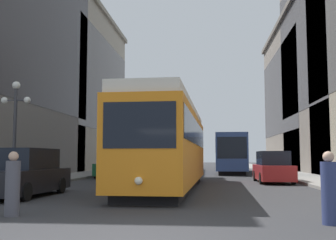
{
  "coord_description": "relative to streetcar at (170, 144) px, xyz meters",
  "views": [
    {
      "loc": [
        1.59,
        -7.62,
        1.5
      ],
      "look_at": [
        -0.06,
        9.18,
        3.04
      ],
      "focal_mm": 43.11,
      "sensor_mm": 36.0,
      "label": 1
    }
  ],
  "objects": [
    {
      "name": "parked_car_left_near",
      "position": [
        -5.14,
        17.92,
        -1.26
      ],
      "size": [
        2.07,
        4.97,
        1.82
      ],
      "rotation": [
        0.0,
        0.0,
        0.05
      ],
      "color": "black",
      "rests_on": "ground"
    },
    {
      "name": "lamp_post_left_far",
      "position": [
        -7.04,
        15.69,
        1.37
      ],
      "size": [
        1.41,
        0.36,
        5.0
      ],
      "color": "#333338",
      "rests_on": "sidewalk_left"
    },
    {
      "name": "sidewalk_right",
      "position": [
        8.5,
        28.46,
        -2.03
      ],
      "size": [
        3.27,
        120.0,
        0.15
      ],
      "primitive_type": "cube",
      "color": "gray",
      "rests_on": "ground"
    },
    {
      "name": "sidewalk_left",
      "position": [
        -8.07,
        28.46,
        -2.03
      ],
      "size": [
        3.27,
        120.0,
        0.15
      ],
      "primitive_type": "cube",
      "color": "gray",
      "rests_on": "ground"
    },
    {
      "name": "lamp_post_left_near",
      "position": [
        -7.04,
        -1.45,
        1.28
      ],
      "size": [
        1.41,
        0.36,
        4.84
      ],
      "color": "#333338",
      "rests_on": "sidewalk_left"
    },
    {
      "name": "parked_car_left_far",
      "position": [
        -5.14,
        9.8,
        -1.26
      ],
      "size": [
        1.96,
        4.38,
        1.82
      ],
      "rotation": [
        0.0,
        0.0,
        0.02
      ],
      "color": "black",
      "rests_on": "ground"
    },
    {
      "name": "ground_plane",
      "position": [
        0.21,
        -11.54,
        -2.1
      ],
      "size": [
        200.0,
        200.0,
        0.0
      ],
      "primitive_type": "plane",
      "color": "#303033"
    },
    {
      "name": "pedestrian_crossing_near",
      "position": [
        -3.16,
        -9.22,
        -1.34
      ],
      "size": [
        0.37,
        0.37,
        1.64
      ],
      "rotation": [
        0.0,
        0.0,
        1.74
      ],
      "color": "#4C4C56",
      "rests_on": "ground"
    },
    {
      "name": "parked_car_left_mid",
      "position": [
        -5.13,
        -4.35,
        -1.26
      ],
      "size": [
        1.99,
        5.0,
        1.82
      ],
      "rotation": [
        0.0,
        0.0,
        -0.03
      ],
      "color": "black",
      "rests_on": "ground"
    },
    {
      "name": "building_left_midblock",
      "position": [
        -15.54,
        25.63,
        7.13
      ],
      "size": [
        12.27,
        20.44,
        17.98
      ],
      "color": "#B2A893",
      "rests_on": "ground"
    },
    {
      "name": "transit_bus",
      "position": [
        3.95,
        19.27,
        -0.15
      ],
      "size": [
        3.08,
        13.04,
        3.45
      ],
      "rotation": [
        0.0,
        0.0,
        -0.04
      ],
      "color": "black",
      "rests_on": "ground"
    },
    {
      "name": "pedestrian_crossing_far",
      "position": [
        4.5,
        -9.79,
        -1.34
      ],
      "size": [
        0.36,
        0.36,
        1.62
      ],
      "rotation": [
        0.0,
        0.0,
        0.14
      ],
      "color": "navy",
      "rests_on": "ground"
    },
    {
      "name": "streetcar",
      "position": [
        0.0,
        0.0,
        0.0
      ],
      "size": [
        3.05,
        14.98,
        3.89
      ],
      "rotation": [
        0.0,
        0.0,
        -0.03
      ],
      "color": "black",
      "rests_on": "ground"
    },
    {
      "name": "parked_car_right_far",
      "position": [
        5.56,
        4.92,
        -1.26
      ],
      "size": [
        1.91,
        4.94,
        1.82
      ],
      "rotation": [
        0.0,
        0.0,
        3.14
      ],
      "color": "black",
      "rests_on": "ground"
    }
  ]
}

